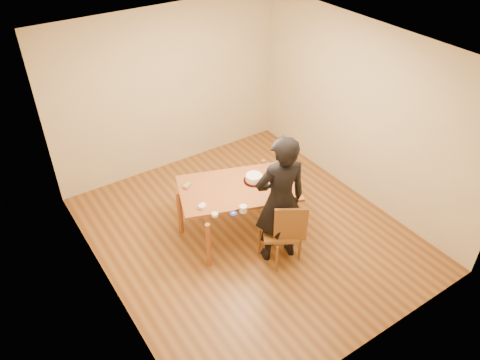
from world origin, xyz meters
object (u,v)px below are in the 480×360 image
dining_chair (280,231)px  cake (254,178)px  person (280,201)px  dining_table (238,188)px  cake_plate (254,181)px

dining_chair → cake: bearing=114.3°
person → dining_table: bearing=-63.4°
dining_table → cake: (0.26, -0.01, 0.08)m
cake_plate → cake: 0.05m
dining_table → cake_plate: size_ratio=5.49×
dining_table → cake_plate: (0.26, -0.01, 0.03)m
dining_table → person: 0.77m
cake_plate → cake: cake is taller
person → dining_chair: bearing=105.0°
dining_chair → cake_plate: bearing=114.3°
dining_chair → cake: size_ratio=1.92×
dining_table → dining_chair: 0.84m
dining_table → cake_plate: cake_plate is taller
dining_chair → person: size_ratio=0.24×
dining_chair → cake_plate: cake_plate is taller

